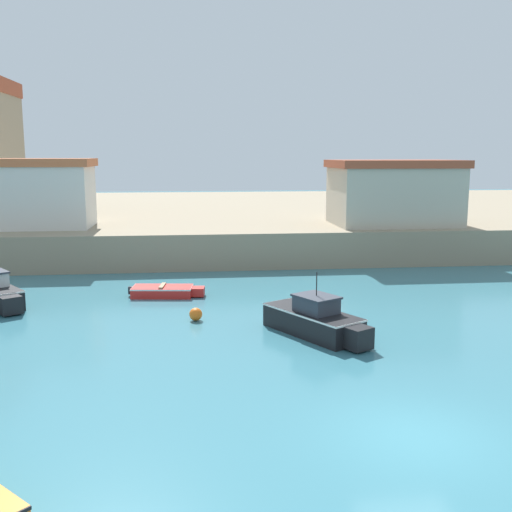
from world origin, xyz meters
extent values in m
plane|color=teal|center=(0.00, 0.00, 0.00)|extent=(200.00, 200.00, 0.00)
cube|color=gray|center=(0.00, 41.44, 1.09)|extent=(120.00, 40.00, 2.19)
cube|color=red|center=(-6.81, 15.46, 0.24)|extent=(3.00, 1.66, 0.48)
cube|color=red|center=(-5.09, 15.26, 0.24)|extent=(0.68, 0.80, 0.41)
cube|color=white|center=(-6.81, 15.46, 0.44)|extent=(3.03, 1.67, 0.07)
cube|color=#997F5B|center=(-6.81, 15.46, 0.52)|extent=(0.33, 1.15, 0.08)
cube|color=black|center=(-8.35, 15.64, 0.29)|extent=(0.22, 0.22, 0.36)
cube|color=black|center=(-13.12, 12.68, 0.45)|extent=(1.09, 1.06, 0.76)
cube|color=black|center=(-0.83, 8.58, 0.46)|extent=(3.45, 4.40, 0.91)
cube|color=black|center=(0.40, 6.47, 0.46)|extent=(1.09, 1.04, 0.78)
cube|color=white|center=(-0.83, 8.58, 0.87)|extent=(3.48, 4.44, 0.07)
cube|color=#333842|center=(-0.72, 8.40, 1.19)|extent=(1.75, 1.85, 0.56)
cube|color=#2D333D|center=(-0.72, 8.40, 1.52)|extent=(1.88, 2.00, 0.08)
cylinder|color=black|center=(-0.72, 8.40, 2.01)|extent=(0.04, 0.04, 0.90)
sphere|color=orange|center=(-5.25, 10.95, 0.27)|extent=(0.54, 0.54, 0.54)
cube|color=#BCB29E|center=(8.00, 25.31, 4.06)|extent=(7.80, 5.53, 3.75)
cube|color=#9E472D|center=(8.00, 25.31, 6.19)|extent=(8.19, 5.80, 0.50)
cube|color=silver|center=(-16.00, 26.19, 4.12)|extent=(8.56, 4.29, 3.86)
cube|color=#C1663D|center=(-16.00, 26.19, 6.30)|extent=(8.98, 4.50, 0.50)
camera|label=1|loc=(-5.38, -13.18, 6.80)|focal=42.00mm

